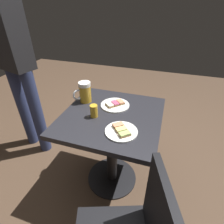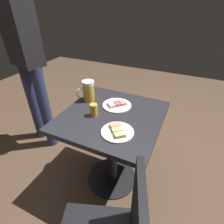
{
  "view_description": "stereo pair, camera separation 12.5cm",
  "coord_description": "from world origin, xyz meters",
  "px_view_note": "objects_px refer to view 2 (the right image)",
  "views": [
    {
      "loc": [
        -0.32,
        1.0,
        1.41
      ],
      "look_at": [
        0.0,
        0.0,
        0.73
      ],
      "focal_mm": 28.4,
      "sensor_mm": 36.0,
      "label": 1
    },
    {
      "loc": [
        -0.44,
        0.95,
        1.41
      ],
      "look_at": [
        0.0,
        0.0,
        0.73
      ],
      "focal_mm": 28.4,
      "sensor_mm": 36.0,
      "label": 2
    }
  ],
  "objects_px": {
    "beer_mug": "(88,91)",
    "patron_standing": "(26,55)",
    "plate_far": "(117,131)",
    "plate_near": "(117,105)",
    "beer_glass_small": "(94,110)"
  },
  "relations": [
    {
      "from": "beer_mug",
      "to": "beer_glass_small",
      "type": "xyz_separation_m",
      "value": [
        -0.15,
        0.18,
        -0.04
      ]
    },
    {
      "from": "beer_mug",
      "to": "patron_standing",
      "type": "height_order",
      "value": "patron_standing"
    },
    {
      "from": "plate_near",
      "to": "patron_standing",
      "type": "relative_size",
      "value": 0.13
    },
    {
      "from": "beer_mug",
      "to": "beer_glass_small",
      "type": "relative_size",
      "value": 1.81
    },
    {
      "from": "plate_far",
      "to": "beer_glass_small",
      "type": "xyz_separation_m",
      "value": [
        0.23,
        -0.11,
        0.04
      ]
    },
    {
      "from": "plate_far",
      "to": "beer_mug",
      "type": "distance_m",
      "value": 0.48
    },
    {
      "from": "beer_glass_small",
      "to": "plate_far",
      "type": "bearing_deg",
      "value": 154.66
    },
    {
      "from": "plate_far",
      "to": "patron_standing",
      "type": "height_order",
      "value": "patron_standing"
    },
    {
      "from": "plate_near",
      "to": "beer_glass_small",
      "type": "relative_size",
      "value": 2.46
    },
    {
      "from": "plate_near",
      "to": "patron_standing",
      "type": "xyz_separation_m",
      "value": [
        0.91,
        -0.05,
        0.27
      ]
    },
    {
      "from": "plate_far",
      "to": "beer_mug",
      "type": "height_order",
      "value": "beer_mug"
    },
    {
      "from": "beer_glass_small",
      "to": "beer_mug",
      "type": "bearing_deg",
      "value": -49.55
    },
    {
      "from": "beer_mug",
      "to": "patron_standing",
      "type": "bearing_deg",
      "value": -4.9
    },
    {
      "from": "beer_mug",
      "to": "plate_near",
      "type": "bearing_deg",
      "value": -178.05
    },
    {
      "from": "beer_glass_small",
      "to": "patron_standing",
      "type": "distance_m",
      "value": 0.87
    }
  ]
}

